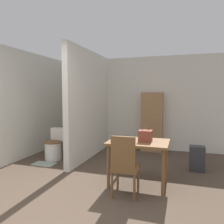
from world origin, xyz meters
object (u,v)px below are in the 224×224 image
(wooden_cabinet, at_px, (152,122))
(space_heater, at_px, (197,158))
(toilet, at_px, (55,146))
(wooden_chair, at_px, (125,165))
(dining_table, at_px, (138,147))
(handbag, at_px, (145,136))

(wooden_cabinet, height_order, space_heater, wooden_cabinet)
(toilet, relative_size, space_heater, 1.44)
(wooden_cabinet, bearing_deg, wooden_chair, -90.61)
(dining_table, xyz_separation_m, wooden_cabinet, (-0.08, 2.29, 0.13))
(toilet, xyz_separation_m, wooden_cabinet, (2.05, 1.42, 0.48))
(dining_table, bearing_deg, wooden_cabinet, 92.03)
(dining_table, bearing_deg, wooden_chair, -103.23)
(dining_table, distance_m, wooden_cabinet, 2.30)
(toilet, xyz_separation_m, handbag, (2.24, -0.88, 0.54))
(toilet, relative_size, wooden_cabinet, 0.45)
(dining_table, relative_size, wooden_cabinet, 0.62)
(space_heater, bearing_deg, toilet, -176.87)
(wooden_chair, distance_m, toilet, 2.43)
(handbag, bearing_deg, space_heater, 50.79)
(dining_table, distance_m, space_heater, 1.47)
(dining_table, relative_size, toilet, 1.37)
(dining_table, relative_size, handbag, 3.93)
(space_heater, bearing_deg, handbag, -129.21)
(wooden_cabinet, distance_m, space_heater, 1.71)
(wooden_chair, xyz_separation_m, wooden_cabinet, (0.03, 2.76, 0.29))
(handbag, xyz_separation_m, wooden_cabinet, (-0.19, 2.30, -0.06))
(handbag, bearing_deg, dining_table, 177.43)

